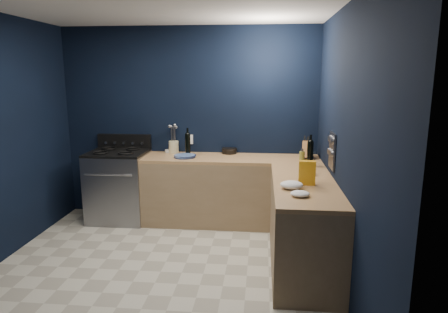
# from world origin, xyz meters

# --- Properties ---
(floor) EXTENTS (3.50, 3.50, 0.02)m
(floor) POSITION_xyz_m (0.00, 0.00, -0.01)
(floor) COLOR #B5B19F
(floor) RESTS_ON ground
(ceiling) EXTENTS (3.50, 3.50, 0.02)m
(ceiling) POSITION_xyz_m (0.00, 0.00, 2.61)
(ceiling) COLOR silver
(ceiling) RESTS_ON ground
(wall_back) EXTENTS (3.50, 0.02, 2.60)m
(wall_back) POSITION_xyz_m (0.00, 1.76, 1.30)
(wall_back) COLOR black
(wall_back) RESTS_ON ground
(wall_right) EXTENTS (0.02, 3.50, 2.60)m
(wall_right) POSITION_xyz_m (1.76, 0.00, 1.30)
(wall_right) COLOR black
(wall_right) RESTS_ON ground
(wall_front) EXTENTS (3.50, 0.02, 2.60)m
(wall_front) POSITION_xyz_m (0.00, -1.76, 1.30)
(wall_front) COLOR black
(wall_front) RESTS_ON ground
(cab_back) EXTENTS (2.30, 0.63, 0.86)m
(cab_back) POSITION_xyz_m (0.60, 1.44, 0.43)
(cab_back) COLOR #8F7454
(cab_back) RESTS_ON floor
(top_back) EXTENTS (2.30, 0.63, 0.04)m
(top_back) POSITION_xyz_m (0.60, 1.44, 0.88)
(top_back) COLOR brown
(top_back) RESTS_ON cab_back
(cab_right) EXTENTS (0.63, 1.67, 0.86)m
(cab_right) POSITION_xyz_m (1.44, 0.29, 0.43)
(cab_right) COLOR #8F7454
(cab_right) RESTS_ON floor
(top_right) EXTENTS (0.63, 1.67, 0.04)m
(top_right) POSITION_xyz_m (1.44, 0.29, 0.88)
(top_right) COLOR brown
(top_right) RESTS_ON cab_right
(gas_range) EXTENTS (0.76, 0.66, 0.92)m
(gas_range) POSITION_xyz_m (-0.93, 1.42, 0.46)
(gas_range) COLOR gray
(gas_range) RESTS_ON floor
(oven_door) EXTENTS (0.59, 0.02, 0.42)m
(oven_door) POSITION_xyz_m (-0.93, 1.10, 0.45)
(oven_door) COLOR black
(oven_door) RESTS_ON gas_range
(cooktop) EXTENTS (0.76, 0.66, 0.03)m
(cooktop) POSITION_xyz_m (-0.93, 1.42, 0.94)
(cooktop) COLOR black
(cooktop) RESTS_ON gas_range
(backguard) EXTENTS (0.76, 0.06, 0.20)m
(backguard) POSITION_xyz_m (-0.93, 1.72, 1.04)
(backguard) COLOR black
(backguard) RESTS_ON gas_range
(spice_panel) EXTENTS (0.02, 0.28, 0.38)m
(spice_panel) POSITION_xyz_m (1.74, 0.55, 1.18)
(spice_panel) COLOR gray
(spice_panel) RESTS_ON wall_right
(wall_outlet) EXTENTS (0.09, 0.02, 0.13)m
(wall_outlet) POSITION_xyz_m (0.00, 1.74, 1.08)
(wall_outlet) COLOR white
(wall_outlet) RESTS_ON wall_back
(plate_stack) EXTENTS (0.29, 0.29, 0.03)m
(plate_stack) POSITION_xyz_m (-0.00, 1.36, 0.92)
(plate_stack) COLOR #3B498B
(plate_stack) RESTS_ON top_back
(ramekin) EXTENTS (0.11, 0.11, 0.04)m
(ramekin) POSITION_xyz_m (-0.30, 1.69, 0.92)
(ramekin) COLOR white
(ramekin) RESTS_ON top_back
(utensil_crock) EXTENTS (0.18, 0.18, 0.17)m
(utensil_crock) POSITION_xyz_m (-0.21, 1.66, 0.98)
(utensil_crock) COLOR #EFE4C3
(utensil_crock) RESTS_ON top_back
(wine_bottle_back) EXTENTS (0.09, 0.09, 0.29)m
(wine_bottle_back) POSITION_xyz_m (0.01, 1.54, 1.04)
(wine_bottle_back) COLOR black
(wine_bottle_back) RESTS_ON top_back
(lemon_basket) EXTENTS (0.26, 0.26, 0.08)m
(lemon_basket) POSITION_xyz_m (0.56, 1.69, 0.94)
(lemon_basket) COLOR black
(lemon_basket) RESTS_ON top_back
(knife_block) EXTENTS (0.16, 0.27, 0.27)m
(knife_block) POSITION_xyz_m (1.58, 1.46, 1.01)
(knife_block) COLOR brown
(knife_block) RESTS_ON top_back
(wine_bottle_right) EXTENTS (0.09, 0.09, 0.30)m
(wine_bottle_right) POSITION_xyz_m (1.57, 1.02, 1.05)
(wine_bottle_right) COLOR black
(wine_bottle_right) RESTS_ON top_right
(oil_bottle) EXTENTS (0.08, 0.08, 0.25)m
(oil_bottle) POSITION_xyz_m (1.43, 0.64, 1.02)
(oil_bottle) COLOR olive
(oil_bottle) RESTS_ON top_right
(spice_jar_near) EXTENTS (0.05, 0.05, 0.11)m
(spice_jar_near) POSITION_xyz_m (1.45, 0.56, 0.95)
(spice_jar_near) COLOR olive
(spice_jar_near) RESTS_ON top_right
(spice_jar_far) EXTENTS (0.06, 0.06, 0.10)m
(spice_jar_far) POSITION_xyz_m (1.56, 0.62, 0.95)
(spice_jar_far) COLOR olive
(spice_jar_far) RESTS_ON top_right
(crouton_bag) EXTENTS (0.17, 0.09, 0.24)m
(crouton_bag) POSITION_xyz_m (1.45, 0.21, 1.02)
(crouton_bag) COLOR #AB3613
(crouton_bag) RESTS_ON top_right
(towel_front) EXTENTS (0.23, 0.21, 0.08)m
(towel_front) POSITION_xyz_m (1.29, 0.05, 0.94)
(towel_front) COLOR white
(towel_front) RESTS_ON top_right
(towel_end) EXTENTS (0.19, 0.18, 0.05)m
(towel_end) POSITION_xyz_m (1.34, -0.19, 0.93)
(towel_end) COLOR white
(towel_end) RESTS_ON top_right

